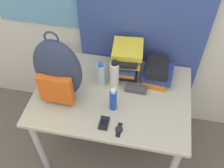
{
  "coord_description": "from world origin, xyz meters",
  "views": [
    {
      "loc": [
        0.23,
        -0.78,
        2.09
      ],
      "look_at": [
        0.0,
        0.37,
        0.8
      ],
      "focal_mm": 42.0,
      "sensor_mm": 36.0,
      "label": 1
    }
  ],
  "objects_px": {
    "wristwatch": "(119,130)",
    "book_stack_left": "(126,60)",
    "backpack": "(58,72)",
    "book_stack_center": "(157,71)",
    "sports_bottle": "(115,75)",
    "sunglasses_case": "(136,89)",
    "sunscreen_bottle": "(113,100)",
    "water_bottle": "(101,74)",
    "cell_phone": "(103,123)"
  },
  "relations": [
    {
      "from": "backpack",
      "to": "wristwatch",
      "type": "xyz_separation_m",
      "value": [
        0.43,
        -0.2,
        -0.22
      ]
    },
    {
      "from": "book_stack_left",
      "to": "sunglasses_case",
      "type": "relative_size",
      "value": 1.93
    },
    {
      "from": "backpack",
      "to": "sunglasses_case",
      "type": "distance_m",
      "value": 0.55
    },
    {
      "from": "water_bottle",
      "to": "book_stack_left",
      "type": "bearing_deg",
      "value": 42.81
    },
    {
      "from": "sports_bottle",
      "to": "wristwatch",
      "type": "relative_size",
      "value": 2.17
    },
    {
      "from": "book_stack_left",
      "to": "sports_bottle",
      "type": "distance_m",
      "value": 0.15
    },
    {
      "from": "water_bottle",
      "to": "cell_phone",
      "type": "bearing_deg",
      "value": -74.86
    },
    {
      "from": "backpack",
      "to": "book_stack_center",
      "type": "relative_size",
      "value": 1.83
    },
    {
      "from": "cell_phone",
      "to": "book_stack_center",
      "type": "bearing_deg",
      "value": 58.44
    },
    {
      "from": "book_stack_center",
      "to": "sunglasses_case",
      "type": "distance_m",
      "value": 0.21
    },
    {
      "from": "backpack",
      "to": "book_stack_center",
      "type": "bearing_deg",
      "value": 25.58
    },
    {
      "from": "sports_bottle",
      "to": "sunscreen_bottle",
      "type": "height_order",
      "value": "sports_bottle"
    },
    {
      "from": "water_bottle",
      "to": "sunscreen_bottle",
      "type": "xyz_separation_m",
      "value": [
        0.13,
        -0.2,
        -0.01
      ]
    },
    {
      "from": "book_stack_center",
      "to": "wristwatch",
      "type": "xyz_separation_m",
      "value": [
        -0.19,
        -0.5,
        -0.06
      ]
    },
    {
      "from": "book_stack_left",
      "to": "water_bottle",
      "type": "xyz_separation_m",
      "value": [
        -0.15,
        -0.14,
        -0.04
      ]
    },
    {
      "from": "wristwatch",
      "to": "sports_bottle",
      "type": "bearing_deg",
      "value": 105.15
    },
    {
      "from": "water_bottle",
      "to": "sunscreen_bottle",
      "type": "height_order",
      "value": "water_bottle"
    },
    {
      "from": "wristwatch",
      "to": "book_stack_left",
      "type": "bearing_deg",
      "value": 95.12
    },
    {
      "from": "sunscreen_bottle",
      "to": "sunglasses_case",
      "type": "xyz_separation_m",
      "value": [
        0.13,
        0.18,
        -0.07
      ]
    },
    {
      "from": "sunglasses_case",
      "to": "wristwatch",
      "type": "xyz_separation_m",
      "value": [
        -0.06,
        -0.34,
        -0.01
      ]
    },
    {
      "from": "book_stack_center",
      "to": "water_bottle",
      "type": "relative_size",
      "value": 1.51
    },
    {
      "from": "water_bottle",
      "to": "cell_phone",
      "type": "xyz_separation_m",
      "value": [
        0.09,
        -0.34,
        -0.08
      ]
    },
    {
      "from": "water_bottle",
      "to": "wristwatch",
      "type": "distance_m",
      "value": 0.42
    },
    {
      "from": "sports_bottle",
      "to": "sunscreen_bottle",
      "type": "relative_size",
      "value": 1.25
    },
    {
      "from": "book_stack_left",
      "to": "sunglasses_case",
      "type": "height_order",
      "value": "book_stack_left"
    },
    {
      "from": "book_stack_left",
      "to": "water_bottle",
      "type": "distance_m",
      "value": 0.21
    },
    {
      "from": "sunglasses_case",
      "to": "wristwatch",
      "type": "bearing_deg",
      "value": -99.67
    },
    {
      "from": "water_bottle",
      "to": "sunglasses_case",
      "type": "bearing_deg",
      "value": -6.08
    },
    {
      "from": "backpack",
      "to": "cell_phone",
      "type": "distance_m",
      "value": 0.43
    },
    {
      "from": "water_bottle",
      "to": "book_stack_center",
      "type": "bearing_deg",
      "value": 19.3
    },
    {
      "from": "book_stack_center",
      "to": "water_bottle",
      "type": "xyz_separation_m",
      "value": [
        -0.38,
        -0.13,
        0.03
      ]
    },
    {
      "from": "book_stack_center",
      "to": "sunglasses_case",
      "type": "xyz_separation_m",
      "value": [
        -0.13,
        -0.16,
        -0.04
      ]
    },
    {
      "from": "sunscreen_bottle",
      "to": "wristwatch",
      "type": "xyz_separation_m",
      "value": [
        0.07,
        -0.16,
        -0.08
      ]
    },
    {
      "from": "book_stack_left",
      "to": "wristwatch",
      "type": "bearing_deg",
      "value": -84.88
    },
    {
      "from": "backpack",
      "to": "book_stack_left",
      "type": "distance_m",
      "value": 0.5
    },
    {
      "from": "sunglasses_case",
      "to": "book_stack_left",
      "type": "bearing_deg",
      "value": 121.69
    },
    {
      "from": "sunglasses_case",
      "to": "cell_phone",
      "type": "bearing_deg",
      "value": -117.38
    },
    {
      "from": "water_bottle",
      "to": "sports_bottle",
      "type": "xyz_separation_m",
      "value": [
        0.1,
        -0.0,
        0.02
      ]
    },
    {
      "from": "backpack",
      "to": "water_bottle",
      "type": "height_order",
      "value": "backpack"
    },
    {
      "from": "cell_phone",
      "to": "sunglasses_case",
      "type": "bearing_deg",
      "value": 62.62
    },
    {
      "from": "cell_phone",
      "to": "sunglasses_case",
      "type": "distance_m",
      "value": 0.35
    },
    {
      "from": "backpack",
      "to": "sunscreen_bottle",
      "type": "distance_m",
      "value": 0.39
    },
    {
      "from": "water_bottle",
      "to": "sunglasses_case",
      "type": "relative_size",
      "value": 1.27
    },
    {
      "from": "cell_phone",
      "to": "backpack",
      "type": "bearing_deg",
      "value": 151.66
    },
    {
      "from": "sunglasses_case",
      "to": "wristwatch",
      "type": "relative_size",
      "value": 1.45
    },
    {
      "from": "book_stack_left",
      "to": "book_stack_center",
      "type": "distance_m",
      "value": 0.24
    },
    {
      "from": "sunscreen_bottle",
      "to": "sunglasses_case",
      "type": "relative_size",
      "value": 1.2
    },
    {
      "from": "water_bottle",
      "to": "wristwatch",
      "type": "xyz_separation_m",
      "value": [
        0.2,
        -0.37,
        -0.08
      ]
    },
    {
      "from": "sunscreen_bottle",
      "to": "book_stack_center",
      "type": "bearing_deg",
      "value": 52.91
    },
    {
      "from": "sunscreen_bottle",
      "to": "wristwatch",
      "type": "height_order",
      "value": "sunscreen_bottle"
    }
  ]
}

